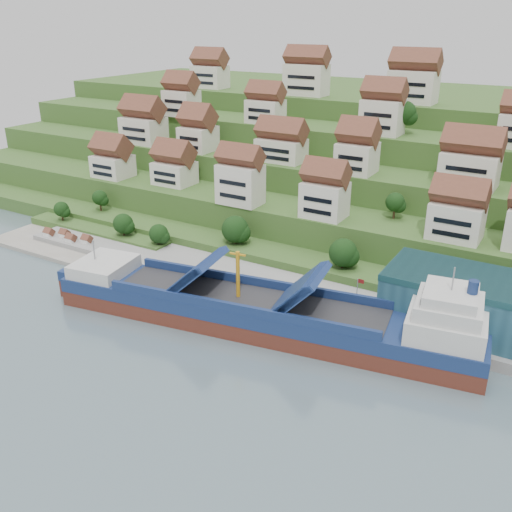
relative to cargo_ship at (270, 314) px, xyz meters
The scene contains 9 objects.
ground 5.91m from the cargo_ship, behind, with size 300.00×300.00×0.00m, color slate.
quay 21.02m from the cargo_ship, 43.24° to the left, with size 180.00×14.00×2.20m, color gray.
pebble_beach 63.86m from the cargo_ship, 169.78° to the left, with size 45.00×20.00×1.00m, color gray.
hillside 103.23m from the cargo_ship, 92.66° to the left, with size 260.00×128.00×31.00m.
hillside_village 63.66m from the cargo_ship, 91.24° to the left, with size 154.77×63.94×29.57m.
hillside_trees 44.49m from the cargo_ship, 93.62° to the left, with size 137.39×62.04×30.71m.
flagpole 16.63m from the cargo_ship, 34.94° to the left, with size 1.28×0.16×8.00m.
beach_huts 65.57m from the cargo_ship, behind, with size 14.40×3.70×2.20m.
cargo_ship is the anchor object (origin of this frame).
Camera 1 is at (50.31, -80.90, 54.83)m, focal length 40.00 mm.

